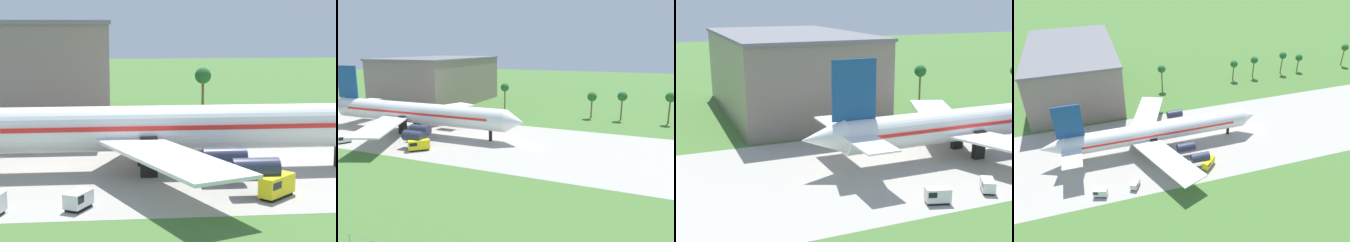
{
  "view_description": "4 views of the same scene",
  "coord_description": "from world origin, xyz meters",
  "views": [
    {
      "loc": [
        -47.35,
        -87.05,
        21.46
      ],
      "look_at": [
        -38.31,
        0.46,
        7.45
      ],
      "focal_mm": 65.0,
      "sensor_mm": 36.0,
      "label": 1
    },
    {
      "loc": [
        27.24,
        -84.18,
        27.14
      ],
      "look_at": [
        -7.41,
        0.46,
        6.45
      ],
      "focal_mm": 35.0,
      "sensor_mm": 36.0,
      "label": 2
    },
    {
      "loc": [
        -100.71,
        -75.49,
        31.17
      ],
      "look_at": [
        -69.22,
        0.46,
        9.75
      ],
      "focal_mm": 50.0,
      "sensor_mm": 36.0,
      "label": 3
    },
    {
      "loc": [
        -59.69,
        -91.87,
        68.24
      ],
      "look_at": [
        -28.85,
        5.0,
        6.0
      ],
      "focal_mm": 35.0,
      "sensor_mm": 36.0,
      "label": 4
    }
  ],
  "objects": [
    {
      "name": "jet_airliner",
      "position": [
        -39.64,
        0.46,
        6.39
      ],
      "size": [
        75.33,
        57.28,
        20.96
      ],
      "color": "white",
      "rests_on": "ground_plane"
    },
    {
      "name": "catering_van",
      "position": [
        -50.8,
        -17.67,
        1.18
      ],
      "size": [
        3.61,
        4.31,
        2.16
      ],
      "color": "black",
      "rests_on": "ground_plane"
    },
    {
      "name": "fuel_truck",
      "position": [
        -26.35,
        -15.3,
        1.53
      ],
      "size": [
        5.48,
        5.28,
        2.87
      ],
      "color": "black",
      "rests_on": "ground_plane"
    },
    {
      "name": "terminal_building",
      "position": [
        -64.59,
        53.13,
        11.14
      ],
      "size": [
        36.72,
        61.2,
        22.26
      ],
      "color": "slate",
      "rests_on": "ground_plane"
    }
  ]
}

